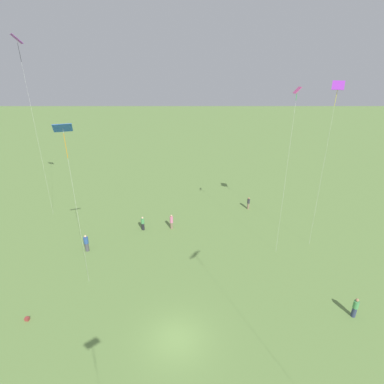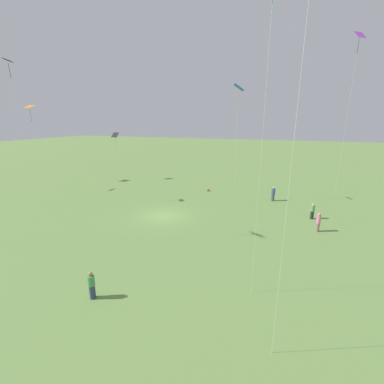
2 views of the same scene
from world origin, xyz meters
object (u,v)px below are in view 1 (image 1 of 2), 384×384
(person_2, at_px, (248,203))
(person_3, at_px, (355,308))
(person_1, at_px, (171,222))
(kite_2, at_px, (337,94))
(picnic_bag_0, at_px, (27,319))
(person_4, at_px, (143,223))
(kite_3, at_px, (64,133))
(kite_8, at_px, (295,106))
(person_0, at_px, (86,243))
(kite_4, at_px, (18,47))

(person_2, xyz_separation_m, person_3, (18.08, 4.84, 0.01))
(person_1, relative_size, person_3, 1.06)
(kite_2, bearing_deg, picnic_bag_0, -88.68)
(person_4, bearing_deg, kite_2, 135.72)
(kite_2, relative_size, kite_3, 1.17)
(kite_8, bearing_deg, person_3, 64.53)
(person_1, distance_m, kite_2, 20.79)
(person_1, height_order, kite_8, kite_8)
(person_2, relative_size, kite_2, 0.10)
(person_0, bearing_deg, picnic_bag_0, -31.02)
(kite_2, distance_m, kite_3, 22.41)
(person_3, height_order, kite_4, kite_4)
(person_4, relative_size, kite_3, 0.12)
(person_0, height_order, person_1, person_0)
(kite_3, bearing_deg, person_0, -46.49)
(person_0, distance_m, kite_2, 27.20)
(person_2, bearing_deg, picnic_bag_0, -176.81)
(kite_3, height_order, picnic_bag_0, kite_3)
(person_4, relative_size, kite_4, 0.08)
(person_3, distance_m, kite_8, 16.35)
(kite_4, height_order, kite_8, kite_4)
(person_4, distance_m, kite_8, 20.03)
(kite_3, xyz_separation_m, kite_4, (-12.79, -8.60, 6.01))
(person_3, xyz_separation_m, kite_8, (-8.48, -3.66, 13.49))
(person_2, height_order, person_3, person_3)
(person_3, bearing_deg, person_0, 91.00)
(person_3, bearing_deg, kite_3, 101.10)
(kite_3, height_order, kite_8, kite_8)
(person_0, height_order, kite_8, kite_8)
(person_0, distance_m, person_4, 6.57)
(kite_8, bearing_deg, kite_3, -34.36)
(person_1, height_order, kite_3, kite_3)
(person_1, relative_size, person_2, 1.09)
(kite_3, distance_m, kite_4, 16.54)
(kite_2, height_order, picnic_bag_0, kite_2)
(person_2, relative_size, kite_4, 0.08)
(person_3, distance_m, person_4, 21.93)
(kite_4, bearing_deg, kite_3, -137.83)
(person_4, distance_m, kite_3, 15.51)
(person_3, distance_m, kite_3, 24.86)
(person_1, relative_size, kite_2, 0.11)
(kite_8, bearing_deg, person_0, -49.18)
(kite_4, bearing_deg, picnic_bag_0, -154.37)
(person_3, bearing_deg, person_2, 36.61)
(person_3, height_order, picnic_bag_0, person_3)
(person_3, bearing_deg, picnic_bag_0, 112.49)
(kite_4, bearing_deg, person_2, -78.69)
(person_2, distance_m, kite_2, 17.27)
(person_2, height_order, kite_3, kite_3)
(person_0, xyz_separation_m, person_1, (-4.40, 8.33, 0.00))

